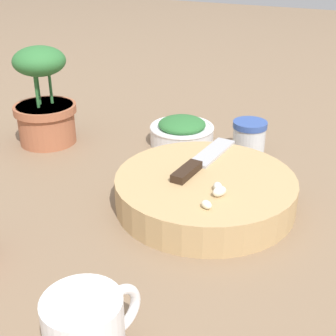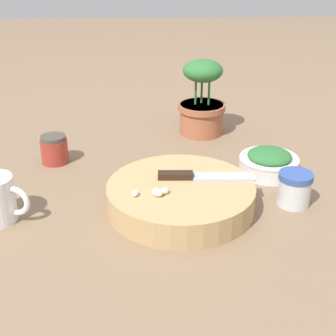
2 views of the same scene
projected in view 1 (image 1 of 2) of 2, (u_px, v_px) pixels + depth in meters
The scene contains 8 objects.
ground_plane at pixel (153, 197), 0.79m from camera, with size 5.00×5.00×0.00m, color #7F664C.
cutting_board at pixel (205, 191), 0.76m from camera, with size 0.29×0.29×0.05m.
chef_knife at pixel (201, 161), 0.79m from camera, with size 0.20×0.04×0.01m.
garlic_cloves at pixel (216, 193), 0.69m from camera, with size 0.08×0.03×0.02m.
herb_bowl at pixel (182, 131), 0.99m from camera, with size 0.14×0.14×0.06m.
spice_jar at pixel (249, 138), 0.94m from camera, with size 0.07×0.07×0.07m.
coffee_mug at pixel (87, 334), 0.46m from camera, with size 0.11×0.08×0.09m.
potted_herb at pixel (44, 103), 0.97m from camera, with size 0.13×0.13×0.20m.
Camera 1 is at (-0.60, -0.35, 0.40)m, focal length 50.00 mm.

